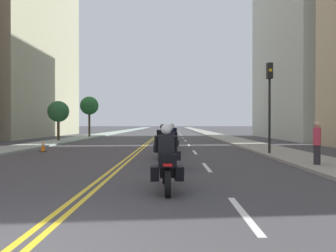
% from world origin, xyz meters
% --- Properties ---
extents(ground_plane, '(264.00, 264.00, 0.00)m').
position_xyz_m(ground_plane, '(0.00, 48.00, 0.00)').
color(ground_plane, '#403F43').
extents(sidewalk_left, '(2.66, 144.00, 0.12)m').
position_xyz_m(sidewalk_left, '(-7.91, 48.00, 0.06)').
color(sidewalk_left, '#93A499').
rests_on(sidewalk_left, ground).
extents(sidewalk_right, '(2.66, 144.00, 0.12)m').
position_xyz_m(sidewalk_right, '(7.91, 48.00, 0.06)').
color(sidewalk_right, gray).
rests_on(sidewalk_right, ground).
extents(centreline_yellow_inner, '(0.12, 132.00, 0.01)m').
position_xyz_m(centreline_yellow_inner, '(-0.12, 48.00, 0.00)').
color(centreline_yellow_inner, yellow).
rests_on(centreline_yellow_inner, ground).
extents(centreline_yellow_outer, '(0.12, 132.00, 0.01)m').
position_xyz_m(centreline_yellow_outer, '(0.12, 48.00, 0.00)').
color(centreline_yellow_outer, yellow).
rests_on(centreline_yellow_outer, ground).
extents(lane_dashes_white, '(0.14, 56.40, 0.01)m').
position_xyz_m(lane_dashes_white, '(3.29, 29.00, 0.00)').
color(lane_dashes_white, silver).
rests_on(lane_dashes_white, ground).
extents(building_left_1, '(9.11, 21.24, 28.87)m').
position_xyz_m(building_left_1, '(-17.39, 35.79, 14.43)').
color(building_left_1, '#A5A483').
rests_on(building_left_1, ground).
extents(motorcycle_0, '(0.78, 2.22, 1.62)m').
position_xyz_m(motorcycle_0, '(1.86, 3.94, 0.65)').
color(motorcycle_0, black).
rests_on(motorcycle_0, ground).
extents(motorcycle_1, '(0.77, 2.17, 1.59)m').
position_xyz_m(motorcycle_1, '(1.92, 7.74, 0.65)').
color(motorcycle_1, black).
rests_on(motorcycle_1, ground).
extents(motorcycle_2, '(0.78, 2.27, 1.60)m').
position_xyz_m(motorcycle_2, '(1.56, 11.05, 0.66)').
color(motorcycle_2, black).
rests_on(motorcycle_2, ground).
extents(motorcycle_3, '(0.77, 2.13, 1.65)m').
position_xyz_m(motorcycle_3, '(2.01, 14.77, 0.66)').
color(motorcycle_3, black).
rests_on(motorcycle_3, ground).
extents(motorcycle_4, '(0.77, 2.18, 1.57)m').
position_xyz_m(motorcycle_4, '(1.98, 18.00, 0.64)').
color(motorcycle_4, black).
rests_on(motorcycle_4, ground).
extents(traffic_cone_1, '(0.33, 0.33, 0.67)m').
position_xyz_m(traffic_cone_1, '(-5.44, 14.36, 0.33)').
color(traffic_cone_1, black).
rests_on(traffic_cone_1, ground).
extents(traffic_light_near, '(0.28, 0.38, 4.71)m').
position_xyz_m(traffic_light_near, '(6.97, 12.39, 3.25)').
color(traffic_light_near, black).
rests_on(traffic_light_near, ground).
extents(pedestrian_0, '(0.38, 0.42, 1.71)m').
position_xyz_m(pedestrian_0, '(7.35, 7.96, 0.88)').
color(pedestrian_0, '#2A262C').
rests_on(pedestrian_0, ground).
extents(street_tree_0, '(1.91, 1.91, 3.68)m').
position_xyz_m(street_tree_0, '(-8.32, 24.75, 2.69)').
color(street_tree_0, '#483A25').
rests_on(street_tree_0, ground).
extents(street_tree_1, '(2.12, 2.12, 4.76)m').
position_xyz_m(street_tree_1, '(-7.60, 32.77, 3.67)').
color(street_tree_1, '#483B23').
rests_on(street_tree_1, ground).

